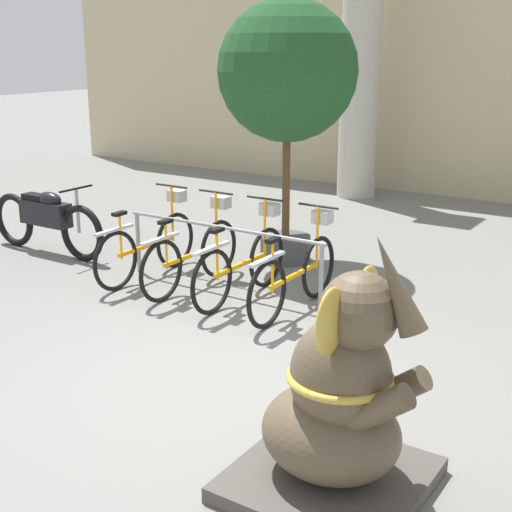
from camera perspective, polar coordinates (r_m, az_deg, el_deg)
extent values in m
plane|color=slate|center=(6.13, -4.40, -9.87)|extent=(60.00, 60.00, 0.00)
cube|color=#C6B78E|center=(13.36, 19.42, 16.93)|extent=(20.00, 0.20, 6.00)
cylinder|color=#BCB7A8|center=(13.16, 8.41, 15.49)|extent=(0.70, 0.70, 5.00)
cylinder|color=gray|center=(8.89, -9.40, 1.06)|extent=(0.05, 0.05, 0.75)
cylinder|color=gray|center=(7.46, 5.23, -1.82)|extent=(0.05, 0.05, 0.75)
cylinder|color=gray|center=(8.00, -2.77, 2.31)|extent=(2.65, 0.04, 0.04)
torus|color=black|center=(9.03, -6.48, 1.26)|extent=(0.05, 0.70, 0.70)
torus|color=black|center=(8.27, -11.16, -0.39)|extent=(0.05, 0.70, 0.70)
cube|color=orange|center=(8.63, -8.73, 0.79)|extent=(0.04, 0.96, 0.04)
cube|color=#BCBCBC|center=(8.17, -11.30, 2.06)|extent=(0.06, 0.59, 0.03)
cylinder|color=orange|center=(8.27, -10.78, 1.48)|extent=(0.03, 0.03, 0.51)
cube|color=black|center=(8.20, -10.88, 3.35)|extent=(0.08, 0.18, 0.04)
cylinder|color=orange|center=(8.91, -6.72, 3.38)|extent=(0.03, 0.03, 0.70)
cylinder|color=black|center=(8.84, -6.80, 5.59)|extent=(0.48, 0.03, 0.03)
cube|color=#BCBCBC|center=(8.94, -6.36, 4.82)|extent=(0.20, 0.16, 0.14)
torus|color=black|center=(8.62, -3.00, 0.60)|extent=(0.05, 0.70, 0.70)
torus|color=black|center=(7.82, -7.59, -1.21)|extent=(0.05, 0.70, 0.70)
cube|color=orange|center=(8.20, -5.20, 0.07)|extent=(0.04, 0.96, 0.04)
cube|color=#BCBCBC|center=(7.72, -7.70, 1.37)|extent=(0.06, 0.59, 0.03)
cylinder|color=orange|center=(7.82, -7.19, 0.77)|extent=(0.03, 0.03, 0.51)
cube|color=black|center=(7.75, -7.26, 2.75)|extent=(0.08, 0.18, 0.04)
cylinder|color=orange|center=(8.49, -3.20, 2.81)|extent=(0.03, 0.03, 0.70)
cylinder|color=black|center=(8.42, -3.24, 5.12)|extent=(0.48, 0.03, 0.03)
cube|color=#BCBCBC|center=(8.52, -2.82, 4.32)|extent=(0.20, 0.16, 0.14)
torus|color=black|center=(8.25, 0.85, -0.11)|extent=(0.05, 0.70, 0.70)
torus|color=black|center=(7.42, -3.55, -2.09)|extent=(0.05, 0.70, 0.70)
cube|color=orange|center=(7.81, -1.23, -0.70)|extent=(0.04, 0.96, 0.04)
cube|color=#BCBCBC|center=(7.31, -3.60, 0.62)|extent=(0.06, 0.59, 0.03)
cylinder|color=orange|center=(7.42, -3.12, 0.00)|extent=(0.03, 0.03, 0.51)
cube|color=black|center=(7.34, -3.16, 2.07)|extent=(0.08, 0.18, 0.04)
cylinder|color=orange|center=(8.12, 0.71, 2.19)|extent=(0.03, 0.03, 0.70)
cylinder|color=black|center=(8.04, 0.72, 4.61)|extent=(0.48, 0.03, 0.03)
cube|color=#BCBCBC|center=(8.16, 1.10, 3.77)|extent=(0.20, 0.16, 0.14)
torus|color=black|center=(7.92, 5.00, -0.90)|extent=(0.05, 0.70, 0.70)
torus|color=black|center=(7.05, 0.88, -3.09)|extent=(0.05, 0.70, 0.70)
cube|color=orange|center=(7.46, 3.07, -1.57)|extent=(0.04, 0.96, 0.04)
cube|color=#BCBCBC|center=(6.93, 0.90, -0.25)|extent=(0.06, 0.59, 0.03)
cylinder|color=orange|center=(7.04, 1.33, -0.89)|extent=(0.03, 0.03, 0.51)
cube|color=black|center=(6.97, 1.34, 1.29)|extent=(0.08, 0.18, 0.04)
cylinder|color=orange|center=(7.79, 4.93, 1.48)|extent=(0.03, 0.03, 0.70)
cylinder|color=black|center=(7.70, 4.99, 4.00)|extent=(0.48, 0.03, 0.03)
cube|color=#BCBCBC|center=(7.82, 5.32, 3.13)|extent=(0.20, 0.16, 0.14)
cube|color=#4C4742|center=(4.80, 5.87, -17.38)|extent=(1.16, 1.16, 0.11)
ellipsoid|color=brown|center=(4.61, 6.00, -13.84)|extent=(0.90, 0.79, 0.58)
ellipsoid|color=brown|center=(4.41, 6.77, -9.57)|extent=(0.63, 0.58, 0.74)
sphere|color=brown|center=(4.19, 8.27, -4.37)|extent=(0.48, 0.48, 0.48)
ellipsoid|color=gold|center=(4.41, 8.85, -3.27)|extent=(0.08, 0.34, 0.40)
ellipsoid|color=gold|center=(4.01, 6.00, -5.24)|extent=(0.08, 0.34, 0.40)
cone|color=brown|center=(4.04, 11.10, -2.23)|extent=(0.40, 0.17, 0.60)
cylinder|color=brown|center=(4.45, 10.92, -10.66)|extent=(0.47, 0.16, 0.42)
cylinder|color=brown|center=(4.23, 9.50, -12.09)|extent=(0.47, 0.16, 0.42)
torus|color=gold|center=(4.41, 6.77, -9.57)|extent=(0.66, 0.66, 0.05)
torus|color=black|center=(9.49, -13.76, 1.78)|extent=(0.74, 0.09, 0.74)
torus|color=black|center=(10.48, -18.80, 2.76)|extent=(0.74, 0.09, 0.74)
cube|color=black|center=(9.93, -16.48, 3.30)|extent=(0.80, 0.22, 0.32)
ellipsoid|color=black|center=(9.82, -16.20, 4.37)|extent=(0.40, 0.20, 0.20)
cube|color=black|center=(10.03, -17.25, 4.53)|extent=(0.36, 0.18, 0.08)
cylinder|color=#99999E|center=(9.46, -14.08, 3.46)|extent=(0.04, 0.04, 0.56)
cylinder|color=black|center=(9.40, -14.21, 5.24)|extent=(0.03, 0.55, 0.03)
cylinder|color=#4C4C4C|center=(9.30, 2.36, 0.64)|extent=(0.65, 0.65, 0.33)
cylinder|color=brown|center=(9.10, 2.42, 5.85)|extent=(0.10, 0.10, 1.39)
sphere|color=#1E4C23|center=(8.95, 2.53, 14.60)|extent=(1.73, 1.73, 1.73)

